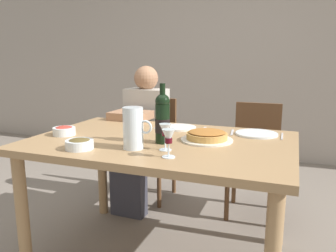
{
  "coord_description": "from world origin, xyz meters",
  "views": [
    {
      "loc": [
        0.71,
        -1.77,
        1.23
      ],
      "look_at": [
        0.04,
        0.02,
        0.84
      ],
      "focal_mm": 36.09,
      "sensor_mm": 36.0,
      "label": 1
    }
  ],
  "objects_px": {
    "salad_bowl": "(64,130)",
    "diner_left": "(141,133)",
    "wine_bottle": "(163,118)",
    "water_pitcher": "(133,131)",
    "olive_bowl": "(79,144)",
    "wine_glass_right_diner": "(169,138)",
    "chair_right": "(255,151)",
    "dinner_plate_left_setting": "(257,134)",
    "dining_table": "(161,155)",
    "chair_left": "(153,141)",
    "wine_glass_left_diner": "(165,132)",
    "dinner_plate_right_setting": "(179,127)",
    "baked_tart": "(207,136)"
  },
  "relations": [
    {
      "from": "salad_bowl",
      "to": "diner_left",
      "type": "height_order",
      "value": "diner_left"
    },
    {
      "from": "baked_tart",
      "to": "wine_glass_left_diner",
      "type": "height_order",
      "value": "wine_glass_left_diner"
    },
    {
      "from": "salad_bowl",
      "to": "dinner_plate_left_setting",
      "type": "distance_m",
      "value": 1.18
    },
    {
      "from": "olive_bowl",
      "to": "wine_glass_right_diner",
      "type": "xyz_separation_m",
      "value": [
        0.48,
        0.02,
        0.07
      ]
    },
    {
      "from": "dinner_plate_left_setting",
      "to": "diner_left",
      "type": "xyz_separation_m",
      "value": [
        -0.96,
        0.36,
        -0.15
      ]
    },
    {
      "from": "dining_table",
      "to": "dinner_plate_left_setting",
      "type": "relative_size",
      "value": 5.86
    },
    {
      "from": "dinner_plate_left_setting",
      "to": "chair_right",
      "type": "xyz_separation_m",
      "value": [
        -0.06,
        0.57,
        -0.27
      ]
    },
    {
      "from": "salad_bowl",
      "to": "diner_left",
      "type": "bearing_deg",
      "value": 79.67
    },
    {
      "from": "water_pitcher",
      "to": "chair_right",
      "type": "height_order",
      "value": "water_pitcher"
    },
    {
      "from": "baked_tart",
      "to": "olive_bowl",
      "type": "relative_size",
      "value": 2.05
    },
    {
      "from": "wine_bottle",
      "to": "chair_left",
      "type": "height_order",
      "value": "wine_bottle"
    },
    {
      "from": "salad_bowl",
      "to": "diner_left",
      "type": "distance_m",
      "value": 0.82
    },
    {
      "from": "water_pitcher",
      "to": "wine_glass_right_diner",
      "type": "relative_size",
      "value": 1.59
    },
    {
      "from": "baked_tart",
      "to": "salad_bowl",
      "type": "height_order",
      "value": "baked_tart"
    },
    {
      "from": "olive_bowl",
      "to": "diner_left",
      "type": "xyz_separation_m",
      "value": [
        -0.14,
        1.03,
        -0.17
      ]
    },
    {
      "from": "dining_table",
      "to": "dinner_plate_right_setting",
      "type": "xyz_separation_m",
      "value": [
        -0.0,
        0.33,
        0.1
      ]
    },
    {
      "from": "salad_bowl",
      "to": "chair_right",
      "type": "xyz_separation_m",
      "value": [
        1.05,
        1.0,
        -0.29
      ]
    },
    {
      "from": "chair_left",
      "to": "wine_bottle",
      "type": "bearing_deg",
      "value": 117.69
    },
    {
      "from": "wine_glass_right_diner",
      "to": "chair_right",
      "type": "xyz_separation_m",
      "value": [
        0.28,
        1.21,
        -0.36
      ]
    },
    {
      "from": "wine_glass_left_diner",
      "to": "dinner_plate_left_setting",
      "type": "distance_m",
      "value": 0.67
    },
    {
      "from": "wine_bottle",
      "to": "water_pitcher",
      "type": "height_order",
      "value": "wine_bottle"
    },
    {
      "from": "diner_left",
      "to": "chair_right",
      "type": "relative_size",
      "value": 1.33
    },
    {
      "from": "dinner_plate_right_setting",
      "to": "wine_bottle",
      "type": "bearing_deg",
      "value": -84.41
    },
    {
      "from": "salad_bowl",
      "to": "dinner_plate_right_setting",
      "type": "xyz_separation_m",
      "value": [
        0.6,
        0.43,
        -0.02
      ]
    },
    {
      "from": "wine_bottle",
      "to": "wine_glass_right_diner",
      "type": "height_order",
      "value": "wine_bottle"
    },
    {
      "from": "salad_bowl",
      "to": "olive_bowl",
      "type": "bearing_deg",
      "value": -40.6
    },
    {
      "from": "dinner_plate_left_setting",
      "to": "chair_left",
      "type": "distance_m",
      "value": 1.16
    },
    {
      "from": "water_pitcher",
      "to": "salad_bowl",
      "type": "distance_m",
      "value": 0.56
    },
    {
      "from": "chair_right",
      "to": "dinner_plate_left_setting",
      "type": "bearing_deg",
      "value": 95.11
    },
    {
      "from": "wine_bottle",
      "to": "baked_tart",
      "type": "relative_size",
      "value": 1.11
    },
    {
      "from": "dining_table",
      "to": "chair_left",
      "type": "xyz_separation_m",
      "value": [
        -0.45,
        0.92,
        -0.17
      ]
    },
    {
      "from": "dinner_plate_left_setting",
      "to": "dining_table",
      "type": "bearing_deg",
      "value": -147.91
    },
    {
      "from": "olive_bowl",
      "to": "wine_glass_right_diner",
      "type": "bearing_deg",
      "value": 2.84
    },
    {
      "from": "dining_table",
      "to": "wine_glass_right_diner",
      "type": "distance_m",
      "value": 0.41
    },
    {
      "from": "chair_left",
      "to": "diner_left",
      "type": "height_order",
      "value": "diner_left"
    },
    {
      "from": "wine_glass_left_diner",
      "to": "dinner_plate_right_setting",
      "type": "height_order",
      "value": "wine_glass_left_diner"
    },
    {
      "from": "wine_bottle",
      "to": "diner_left",
      "type": "bearing_deg",
      "value": 123.1
    },
    {
      "from": "wine_bottle",
      "to": "wine_glass_left_diner",
      "type": "height_order",
      "value": "wine_bottle"
    },
    {
      "from": "salad_bowl",
      "to": "dinner_plate_right_setting",
      "type": "distance_m",
      "value": 0.74
    },
    {
      "from": "olive_bowl",
      "to": "wine_glass_left_diner",
      "type": "height_order",
      "value": "wine_glass_left_diner"
    },
    {
      "from": "wine_bottle",
      "to": "dinner_plate_left_setting",
      "type": "height_order",
      "value": "wine_bottle"
    },
    {
      "from": "wine_glass_right_diner",
      "to": "diner_left",
      "type": "bearing_deg",
      "value": 121.74
    },
    {
      "from": "dining_table",
      "to": "chair_left",
      "type": "relative_size",
      "value": 1.72
    },
    {
      "from": "baked_tart",
      "to": "wine_glass_left_diner",
      "type": "distance_m",
      "value": 0.32
    },
    {
      "from": "chair_right",
      "to": "olive_bowl",
      "type": "bearing_deg",
      "value": 57.56
    },
    {
      "from": "wine_glass_right_diner",
      "to": "chair_left",
      "type": "bearing_deg",
      "value": 116.4
    },
    {
      "from": "salad_bowl",
      "to": "olive_bowl",
      "type": "relative_size",
      "value": 0.93
    },
    {
      "from": "diner_left",
      "to": "chair_left",
      "type": "bearing_deg",
      "value": -89.74
    },
    {
      "from": "water_pitcher",
      "to": "dinner_plate_left_setting",
      "type": "relative_size",
      "value": 0.85
    },
    {
      "from": "dinner_plate_left_setting",
      "to": "olive_bowl",
      "type": "bearing_deg",
      "value": -141.13
    }
  ]
}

